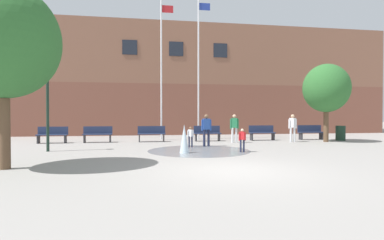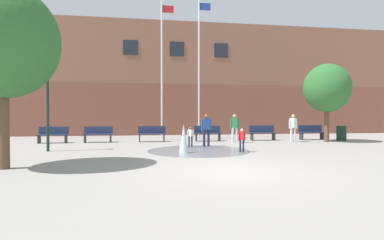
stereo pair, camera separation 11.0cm
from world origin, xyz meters
name	(u,v)px [view 2 (the right image)]	position (x,y,z in m)	size (l,w,h in m)	color
ground_plane	(230,170)	(0.00, 0.00, 0.00)	(100.00, 100.00, 0.00)	gray
library_building	(173,82)	(0.00, 17.90, 4.41)	(36.00, 6.05, 8.83)	brown
splash_fountain	(191,145)	(-0.46, 4.34, 0.31)	(4.47, 4.47, 1.17)	gray
park_bench_left_of_flagpoles	(53,134)	(-7.45, 9.38, 0.48)	(1.60, 0.44, 0.91)	#28282D
park_bench_under_left_flagpole	(98,134)	(-5.05, 9.45, 0.48)	(1.60, 0.44, 0.91)	#28282D
park_bench_center	(152,133)	(-2.02, 9.41, 0.48)	(1.60, 0.44, 0.91)	#28282D
park_bench_under_right_flagpole	(208,133)	(1.28, 9.34, 0.48)	(1.60, 0.44, 0.91)	#28282D
park_bench_near_trashcan	(262,132)	(4.72, 9.37, 0.48)	(1.60, 0.44, 0.91)	#28282D
park_bench_far_right	(311,132)	(7.94, 9.36, 0.48)	(1.60, 0.44, 0.91)	#28282D
child_with_pink_shirt	(190,135)	(-0.23, 6.14, 0.58)	(0.31, 0.24, 0.99)	#1E233D
child_running	(242,138)	(1.62, 3.89, 0.58)	(0.31, 0.23, 0.99)	#1E233D
teen_by_trashcan	(206,128)	(0.60, 6.37, 0.93)	(0.50, 0.23, 1.59)	#1E233D
adult_near_bench	(293,126)	(5.99, 7.94, 0.93)	(0.50, 0.39, 1.59)	silver
adult_in_red	(235,126)	(2.54, 8.02, 0.93)	(0.50, 0.32, 1.59)	silver
flagpole_left	(162,65)	(-1.35, 10.61, 4.64)	(0.80, 0.10, 8.78)	silver
flagpole_right	(199,64)	(1.00, 10.61, 4.78)	(0.80, 0.10, 9.06)	silver
lamp_post_left_lane	(48,92)	(-6.50, 5.44, 2.53)	(0.32, 0.32, 3.86)	#192D23
trash_can	(341,133)	(9.39, 8.45, 0.45)	(0.56, 0.56, 0.90)	#193323
street_tree_foreground	(3,41)	(-6.40, 1.22, 3.67)	(3.11, 3.11, 5.34)	brown
street_tree_near_building	(327,88)	(7.97, 7.76, 3.10)	(2.62, 2.62, 4.50)	brown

